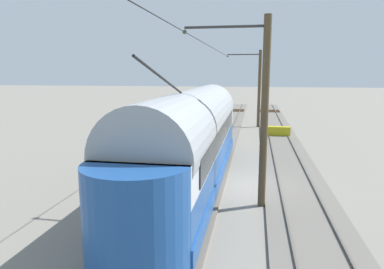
% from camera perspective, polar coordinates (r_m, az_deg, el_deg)
% --- Properties ---
extents(ground_plane, '(220.00, 220.00, 0.00)m').
position_cam_1_polar(ground_plane, '(16.07, 8.54, -8.24)').
color(ground_plane, gray).
extents(track_streetcar_siding, '(2.80, 80.00, 0.18)m').
position_cam_1_polar(track_streetcar_siding, '(16.46, 16.54, -7.92)').
color(track_streetcar_siding, '#666059').
rests_on(track_streetcar_siding, ground).
extents(track_adjacent_siding, '(2.80, 80.00, 0.18)m').
position_cam_1_polar(track_adjacent_siding, '(16.55, 0.67, -7.38)').
color(track_adjacent_siding, '#666059').
rests_on(track_adjacent_siding, ground).
extents(vintage_streetcar, '(2.65, 16.78, 5.24)m').
position_cam_1_polar(vintage_streetcar, '(14.95, -0.02, -0.57)').
color(vintage_streetcar, '#1E4C93').
rests_on(vintage_streetcar, ground).
extents(catenary_pole_foreground, '(3.20, 0.28, 7.04)m').
position_cam_1_polar(catenary_pole_foreground, '(32.90, 10.78, 7.62)').
color(catenary_pole_foreground, '#4C3D28').
rests_on(catenary_pole_foreground, ground).
extents(catenary_pole_mid_near, '(3.20, 0.28, 7.04)m').
position_cam_1_polar(catenary_pole_mid_near, '(13.03, 11.37, 4.05)').
color(catenary_pole_mid_near, '#4C3D28').
rests_on(catenary_pole_mid_near, ground).
extents(overhead_wire_run, '(2.99, 43.82, 0.18)m').
position_cam_1_polar(overhead_wire_run, '(14.10, -0.27, 16.07)').
color(overhead_wire_run, black).
rests_on(overhead_wire_run, ground).
extents(track_end_bumper, '(1.80, 0.60, 0.80)m').
position_cam_1_polar(track_end_bumper, '(28.50, 13.92, 0.47)').
color(track_end_bumper, '#B2A519').
rests_on(track_end_bumper, ground).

